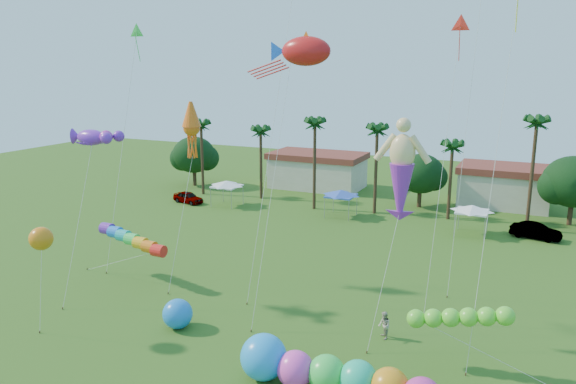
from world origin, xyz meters
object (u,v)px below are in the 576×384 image
at_px(car_a, 188,197).
at_px(caterpillar_inflatable, 343,378).
at_px(spectator_b, 384,325).
at_px(blue_ball, 178,314).
at_px(car_b, 536,231).

distance_m(car_a, caterpillar_inflatable, 43.51).
bearing_deg(caterpillar_inflatable, spectator_b, 87.52).
relative_size(car_a, spectator_b, 2.36).
bearing_deg(spectator_b, blue_ball, -102.39).
bearing_deg(car_a, caterpillar_inflatable, -122.31).
height_order(car_b, spectator_b, spectator_b).
relative_size(caterpillar_inflatable, blue_ball, 6.38).
height_order(car_b, caterpillar_inflatable, caterpillar_inflatable).
relative_size(car_b, caterpillar_inflatable, 0.38).
relative_size(car_a, blue_ball, 2.13).
xyz_separation_m(car_a, caterpillar_inflatable, (30.68, -30.84, 0.36)).
relative_size(car_b, blue_ball, 2.40).
height_order(car_b, blue_ball, blue_ball).
bearing_deg(spectator_b, caterpillar_inflatable, -32.98).
distance_m(spectator_b, caterpillar_inflatable, 6.96).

